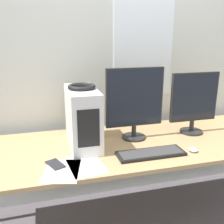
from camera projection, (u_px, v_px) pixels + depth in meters
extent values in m
cube|color=silver|center=(118.00, 58.00, 2.37)|extent=(8.00, 0.06, 2.70)
cube|color=white|center=(144.00, 33.00, 2.34)|extent=(0.57, 0.01, 1.14)
cube|color=tan|center=(138.00, 144.00, 2.02)|extent=(2.52, 0.86, 0.03)
cube|color=silver|center=(83.00, 117.00, 1.92)|extent=(0.21, 0.48, 0.43)
cube|color=black|center=(89.00, 129.00, 1.69)|extent=(0.15, 0.00, 0.26)
torus|color=black|center=(82.00, 87.00, 1.85)|extent=(0.20, 0.20, 0.03)
cylinder|color=black|center=(134.00, 137.00, 2.10)|extent=(0.19, 0.19, 0.02)
cylinder|color=black|center=(134.00, 130.00, 2.08)|extent=(0.04, 0.04, 0.10)
cube|color=black|center=(135.00, 97.00, 2.01)|extent=(0.46, 0.03, 0.46)
cube|color=black|center=(135.00, 98.00, 1.99)|extent=(0.43, 0.00, 0.43)
cylinder|color=black|center=(191.00, 131.00, 2.22)|extent=(0.19, 0.19, 0.02)
cylinder|color=black|center=(192.00, 125.00, 2.20)|extent=(0.04, 0.04, 0.10)
cube|color=black|center=(194.00, 97.00, 2.13)|extent=(0.41, 0.03, 0.40)
cube|color=black|center=(195.00, 97.00, 2.12)|extent=(0.39, 0.00, 0.38)
cube|color=black|center=(151.00, 154.00, 1.80)|extent=(0.47, 0.16, 0.02)
cube|color=#383838|center=(151.00, 152.00, 1.80)|extent=(0.43, 0.14, 0.00)
ellipsoid|color=#B2B2B7|center=(193.00, 150.00, 1.86)|extent=(0.07, 0.08, 0.02)
cube|color=#232328|center=(55.00, 164.00, 1.66)|extent=(0.13, 0.16, 0.01)
cube|color=white|center=(62.00, 171.00, 1.59)|extent=(0.28, 0.34, 0.00)
cube|color=white|center=(86.00, 165.00, 1.66)|extent=(0.24, 0.32, 0.00)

